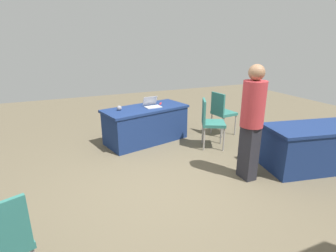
{
  "coord_description": "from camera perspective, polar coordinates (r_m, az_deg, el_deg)",
  "views": [
    {
      "loc": [
        1.28,
        3.16,
        2.1
      ],
      "look_at": [
        -0.17,
        -0.17,
        0.9
      ],
      "focal_mm": 28.31,
      "sensor_mm": 36.0,
      "label": 1
    }
  ],
  "objects": [
    {
      "name": "yarn_ball",
      "position": [
        5.37,
        -10.45,
        3.83
      ],
      "size": [
        0.1,
        0.1,
        0.1
      ],
      "primitive_type": "sphere",
      "color": "gray",
      "rests_on": "table_foreground"
    },
    {
      "name": "scissors_red",
      "position": [
        5.84,
        -1.61,
        4.86
      ],
      "size": [
        0.12,
        0.18,
        0.01
      ],
      "primitive_type": "cube",
      "rotation": [
        0.0,
        0.0,
        1.08
      ],
      "color": "red",
      "rests_on": "table_foreground"
    },
    {
      "name": "laptop_silver",
      "position": [
        5.57,
        -3.42,
        4.54
      ],
      "size": [
        0.34,
        0.32,
        0.21
      ],
      "rotation": [
        0.0,
        0.0,
        0.1
      ],
      "color": "silver",
      "rests_on": "table_foreground"
    },
    {
      "name": "chair_near_front",
      "position": [
        5.3,
        9.03,
        1.28
      ],
      "size": [
        0.59,
        0.59,
        0.98
      ],
      "rotation": [
        0.0,
        0.0,
        1.11
      ],
      "color": "#9E9993",
      "rests_on": "ground"
    },
    {
      "name": "table_mid_right",
      "position": [
        5.07,
        28.84,
        -4.02
      ],
      "size": [
        1.75,
        1.07,
        0.74
      ],
      "rotation": [
        0.0,
        0.0,
        -0.2
      ],
      "color": "navy",
      "rests_on": "ground"
    },
    {
      "name": "table_foreground",
      "position": [
        5.64,
        -4.79,
        0.36
      ],
      "size": [
        1.88,
        1.16,
        0.74
      ],
      "rotation": [
        0.0,
        0.0,
        0.23
      ],
      "color": "navy",
      "rests_on": "ground"
    },
    {
      "name": "person_presenter",
      "position": [
        4.1,
        17.63,
        1.73
      ],
      "size": [
        0.34,
        0.34,
        1.77
      ],
      "rotation": [
        0.0,
        0.0,
        4.71
      ],
      "color": "#26262D",
      "rests_on": "ground"
    },
    {
      "name": "ground_plane",
      "position": [
        4.0,
        -1.26,
        -13.38
      ],
      "size": [
        14.4,
        14.4,
        0.0
      ],
      "primitive_type": "plane",
      "color": "brown"
    },
    {
      "name": "chair_tucked_left",
      "position": [
        6.07,
        11.5,
        3.29
      ],
      "size": [
        0.49,
        0.49,
        0.98
      ],
      "rotation": [
        0.0,
        0.0,
        1.68
      ],
      "color": "#9E9993",
      "rests_on": "ground"
    }
  ]
}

